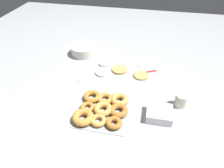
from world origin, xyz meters
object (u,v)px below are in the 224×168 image
Objects in this scene: pancake_1 at (120,70)px; pancake_3 at (145,64)px; pancake_0 at (105,64)px; spatula at (160,70)px; batter_bowl at (84,50)px; pancake_4 at (83,77)px; donut_tray at (102,109)px; pancake_5 at (103,72)px; paper_cup at (181,100)px; pancake_2 at (141,76)px; container_stack at (159,114)px.

pancake_1 reaches higher than pancake_3.
pancake_0 is 0.77× the size of pancake_1.
pancake_3 is 0.39× the size of spatula.
pancake_3 is at bearing -7.94° from batter_bowl.
pancake_3 and pancake_4 have the same top height.
donut_tray reaches higher than pancake_0.
pancake_5 is at bearing -155.26° from pancake_1.
donut_tray is at bearing -162.27° from paper_cup.
pancake_0 is 0.24m from batter_bowl.
pancake_5 is at bearing -47.71° from batter_bowl.
pancake_5 is 0.56m from paper_cup.
pancake_1 is 1.42× the size of paper_cup.
pancake_1 is at bearing 24.74° from pancake_5.
pancake_0 is at bearing -169.26° from pancake_3.
spatula is (0.61, -0.11, -0.03)m from batter_bowl.
batter_bowl is at bearing 141.36° from spatula.
pancake_0 is 0.83× the size of pancake_2.
spatula is (-0.12, 0.34, -0.04)m from paper_cup.
pancake_2 is 1.01× the size of pancake_4.
pancake_3 is (0.17, 0.11, -0.00)m from pancake_1.
batter_bowl is at bearing 132.29° from pancake_5.
pancake_3 is at bearing 85.34° from pancake_2.
pancake_1 is at bearing 125.70° from container_stack.
batter_bowl is 1.51× the size of container_stack.
batter_bowl reaches higher than pancake_2.
donut_tray is 2.13× the size of container_stack.
pancake_1 reaches higher than pancake_0.
donut_tray is at bearing -63.66° from batter_bowl.
pancake_4 is 0.35m from donut_tray.
donut_tray is at bearing -53.96° from pancake_4.
container_stack is (0.40, -0.34, 0.02)m from pancake_5.
donut_tray reaches higher than pancake_3.
batter_bowl is at bearing 172.06° from pancake_3.
pancake_1 is 0.53× the size of batter_bowl.
pancake_5 is at bearing 156.19° from paper_cup.
pancake_3 is at bearing 69.53° from donut_tray.
pancake_4 is 0.58m from container_stack.
paper_cup reaches higher than donut_tray.
spatula is at bearing 57.01° from donut_tray.
container_stack reaches higher than pancake_2.
donut_tray is 0.45m from paper_cup.
pancake_5 is (0.01, -0.11, -0.00)m from pancake_0.
pancake_5 is 0.37m from donut_tray.
pancake_1 is 0.37m from batter_bowl.
pancake_1 is 1.06× the size of pancake_3.
paper_cup is at bearing -13.02° from pancake_4.
donut_tray is 0.57m from spatula.
donut_tray is at bearing -78.51° from pancake_0.
pancake_2 is 0.27m from pancake_5.
pancake_1 is 1.09× the size of pancake_4.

